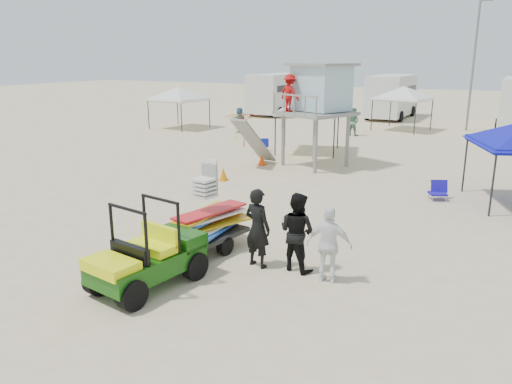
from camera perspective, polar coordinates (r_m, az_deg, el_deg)
The scene contains 20 objects.
ground at distance 10.99m, azimuth -9.91°, elevation -9.88°, with size 140.00×140.00×0.00m, color beige.
utility_cart at distance 10.46m, azimuth -12.60°, elevation -6.39°, with size 1.51×2.50×1.79m.
surf_trailer at distance 12.20m, azimuth -5.44°, elevation -3.03°, with size 1.43×2.27×1.99m.
man_left at distance 11.19m, azimuth 0.18°, elevation -4.14°, with size 0.67×0.44×1.82m, color black.
man_mid at distance 11.06m, azimuth 4.69°, elevation -4.54°, with size 0.87×0.67×1.78m, color black.
man_right at distance 10.57m, azimuth 8.37°, elevation -6.00°, with size 0.96×0.40×1.64m, color white.
lifeguard_tower at distance 21.67m, azimuth 6.85°, elevation 11.29°, with size 3.47×3.47×4.26m.
canopy_white_a at distance 24.94m, azimuth 6.05°, elevation 10.53°, with size 3.63×3.63×3.16m.
canopy_white_b at distance 33.77m, azimuth -8.86°, elevation 11.53°, with size 3.24×3.24×3.09m.
canopy_white_c at distance 33.71m, azimuth 16.54°, elevation 11.29°, with size 3.48×3.48×3.21m.
umbrella_a at distance 26.34m, azimuth -1.45°, elevation 7.15°, with size 2.01×2.05×1.85m, color #B31E13.
umbrella_b at distance 28.38m, azimuth -2.23°, elevation 7.47°, with size 1.74×1.77×1.59m, color yellow.
cone_near at distance 21.95m, azimuth 0.68°, elevation 3.74°, with size 0.34×0.34×0.50m, color #FB4607.
cone_far at distance 19.24m, azimuth -3.76°, elevation 2.06°, with size 0.34×0.34×0.50m, color orange.
beach_chair_a at distance 25.18m, azimuth 0.74°, elevation 5.37°, with size 0.72×0.81×0.64m.
beach_chair_b at distance 17.72m, azimuth 20.12°, elevation 0.21°, with size 0.71×0.78×0.64m.
rv_far_left at distance 42.03m, azimuth 2.52°, elevation 11.36°, with size 2.64×6.80×3.25m.
rv_mid_left at distance 40.42m, azimuth 15.25°, elevation 10.70°, with size 2.65×6.50×3.25m.
light_pole_left at distance 34.90m, azimuth 23.56°, elevation 12.98°, with size 0.14×0.14×8.00m, color slate.
distant_beachgoers at distance 31.44m, azimuth 8.63°, elevation 8.07°, with size 18.54×10.34×1.67m.
Camera 1 is at (6.29, -7.74, 4.62)m, focal length 35.00 mm.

